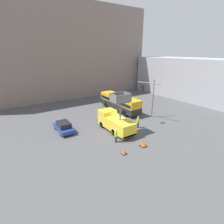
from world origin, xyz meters
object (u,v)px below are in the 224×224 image
object	(u,v)px
utility_truck	(115,121)
road_worker_near_truck	(116,136)
traffic_light_pole	(150,94)
traffic_cone_near_truck	(124,152)
traffic_cone_mid_road	(143,144)
parked_car_curbside	(64,127)
traffic_cone_far_side	(144,144)
road_worker_directing	(138,122)
city_bus	(120,102)

from	to	relation	value
utility_truck	road_worker_near_truck	size ratio (longest dim) A/B	3.64
traffic_light_pole	traffic_cone_near_truck	distance (m)	12.35
traffic_cone_mid_road	parked_car_curbside	size ratio (longest dim) A/B	0.18
utility_truck	traffic_cone_far_side	size ratio (longest dim) A/B	8.98
utility_truck	traffic_light_pole	world-z (taller)	traffic_light_pole
traffic_cone_far_side	traffic_cone_near_truck	bearing A→B (deg)	178.94
utility_truck	traffic_light_pole	bearing A→B (deg)	4.97
road_worker_near_truck	road_worker_directing	xyz separation A→B (m)	(5.33, 1.83, 0.03)
traffic_light_pole	road_worker_near_truck	distance (m)	10.33
utility_truck	road_worker_directing	distance (m)	3.66
road_worker_near_truck	traffic_cone_far_side	distance (m)	3.65
road_worker_directing	traffic_cone_mid_road	world-z (taller)	road_worker_directing
utility_truck	traffic_cone_far_side	distance (m)	5.75
traffic_cone_mid_road	traffic_cone_far_side	distance (m)	0.19
traffic_cone_near_truck	road_worker_directing	bearing A→B (deg)	36.94
city_bus	parked_car_curbside	bearing A→B (deg)	98.94
utility_truck	traffic_cone_mid_road	bearing A→B (deg)	-86.63
city_bus	traffic_cone_far_side	size ratio (longest dim) A/B	14.02
traffic_cone_far_side	road_worker_near_truck	bearing A→B (deg)	128.50
traffic_cone_near_truck	traffic_cone_mid_road	xyz separation A→B (m)	(2.95, 0.11, 0.05)
utility_truck	city_bus	size ratio (longest dim) A/B	0.64
utility_truck	traffic_cone_mid_road	xyz separation A→B (m)	(0.32, -5.46, -1.09)
road_worker_near_truck	traffic_cone_far_side	xyz separation A→B (m)	(2.25, -2.82, -0.54)
utility_truck	city_bus	world-z (taller)	utility_truck
traffic_cone_mid_road	traffic_cone_far_side	xyz separation A→B (m)	(0.08, -0.16, -0.03)
road_worker_directing	traffic_cone_mid_road	bearing A→B (deg)	5.50
traffic_light_pole	road_worker_near_truck	size ratio (longest dim) A/B	3.72
parked_car_curbside	traffic_cone_far_side	bearing A→B (deg)	-54.87
road_worker_directing	traffic_cone_near_truck	size ratio (longest dim) A/B	2.70
traffic_light_pole	utility_truck	bearing A→B (deg)	-175.03
road_worker_directing	traffic_cone_far_side	bearing A→B (deg)	7.15
traffic_light_pole	road_worker_directing	size ratio (longest dim) A/B	3.60
utility_truck	road_worker_near_truck	world-z (taller)	utility_truck
traffic_light_pole	road_worker_directing	world-z (taller)	traffic_light_pole
traffic_cone_mid_road	road_worker_directing	bearing A→B (deg)	54.82
road_worker_near_truck	road_worker_directing	size ratio (longest dim) A/B	0.97
traffic_light_pole	road_worker_directing	bearing A→B (deg)	-156.74
city_bus	road_worker_directing	distance (m)	8.44
utility_truck	traffic_cone_near_truck	xyz separation A→B (m)	(-2.63, -5.57, -1.13)
city_bus	traffic_cone_near_truck	world-z (taller)	city_bus
traffic_light_pole	road_worker_near_truck	bearing A→B (deg)	-159.26
city_bus	road_worker_near_truck	xyz separation A→B (m)	(-7.75, -9.87, -0.88)
utility_truck	road_worker_directing	world-z (taller)	utility_truck
road_worker_near_truck	traffic_cone_mid_road	distance (m)	3.47
traffic_cone_far_side	road_worker_directing	bearing A→B (deg)	56.47
city_bus	road_worker_near_truck	world-z (taller)	city_bus
parked_car_curbside	utility_truck	bearing A→B (deg)	-31.70
traffic_cone_far_side	parked_car_curbside	size ratio (longest dim) A/B	0.17
traffic_light_pole	traffic_cone_mid_road	world-z (taller)	traffic_light_pole
city_bus	traffic_light_pole	distance (m)	7.10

